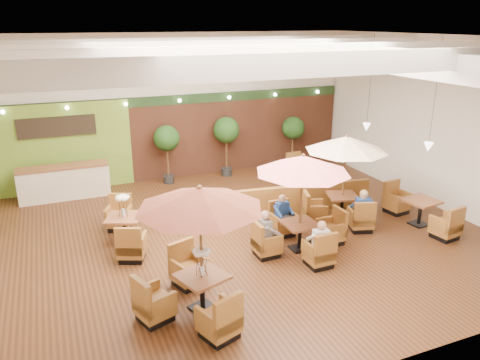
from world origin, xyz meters
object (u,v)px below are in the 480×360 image
topiary_0 (167,141)px  topiary_2 (293,130)px  diner_1 (283,211)px  diner_3 (362,206)px  diner_0 (320,239)px  diner_2 (267,229)px  table_2 (343,159)px  table_4 (420,213)px  topiary_1 (226,132)px  table_3 (125,227)px  table_0 (197,224)px  diner_4 (362,207)px  booth_divider (271,202)px  service_counter (64,182)px  table_5 (309,176)px  table_1 (302,186)px

topiary_0 → topiary_2: (5.35, -0.00, -0.06)m
diner_1 → diner_3: (2.27, -0.62, 0.03)m
diner_0 → diner_2: (-0.99, 0.99, 0.01)m
diner_1 → diner_3: diner_3 is taller
table_2 → table_4: table_2 is taller
topiary_1 → table_3: bearing=-136.2°
table_4 → topiary_1: (-3.69, 6.71, 1.38)m
topiary_0 → diner_1: size_ratio=2.95×
table_0 → diner_4: size_ratio=3.89×
booth_divider → table_0: bearing=-125.1°
service_counter → booth_divider: (5.95, -4.17, -0.11)m
topiary_1 → diner_3: topiary_1 is taller
diner_4 → topiary_2: bearing=99.0°
table_5 → diner_4: size_ratio=3.42×
service_counter → table_4: size_ratio=1.07×
service_counter → topiary_0: topiary_0 is taller
topiary_0 → diner_3: size_ratio=2.69×
table_4 → booth_divider: bearing=140.6°
booth_divider → diner_3: size_ratio=8.12×
table_3 → service_counter: bearing=129.2°
booth_divider → diner_4: (1.96, -2.00, 0.27)m
table_5 → topiary_1: topiary_1 is taller
table_2 → diner_1: table_2 is taller
topiary_1 → service_counter: bearing=-178.1°
topiary_2 → diner_0: topiary_2 is taller
table_1 → table_3: size_ratio=0.93×
table_3 → topiary_2: 9.05m
table_4 → topiary_2: topiary_2 is taller
topiary_0 → diner_3: (4.18, -6.37, -0.90)m
table_3 → diner_0: (4.30, -3.16, 0.26)m
table_2 → diner_2: table_2 is taller
service_counter → table_4: 11.77m
topiary_1 → table_4: bearing=-61.2°
table_5 → table_1: bearing=-123.5°
booth_divider → table_1: 2.75m
diner_3 → table_0: bearing=-145.7°
service_counter → topiary_1: bearing=1.9°
table_1 → table_5: table_1 is taller
topiary_1 → topiary_0: bearing=180.0°
table_5 → table_0: bearing=-136.2°
diner_2 → table_1: bearing=89.2°
table_0 → topiary_0: (1.45, 8.38, -0.35)m
table_2 → diner_1: (-2.20, -0.37, -1.19)m
diner_1 → diner_4: size_ratio=1.00×
service_counter → diner_0: bearing=-53.1°
table_0 → diner_4: table_0 is taller
topiary_2 → diner_3: (-1.17, -6.37, -0.84)m
topiary_1 → table_5: bearing=-43.1°
booth_divider → diner_1: size_ratio=8.93×
table_4 → diner_3: diner_3 is taller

